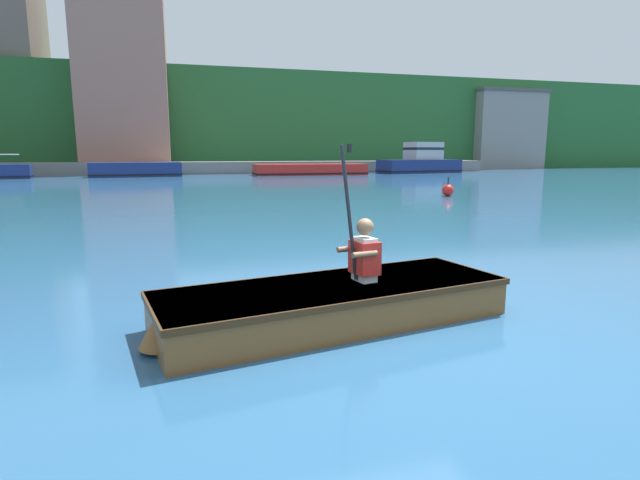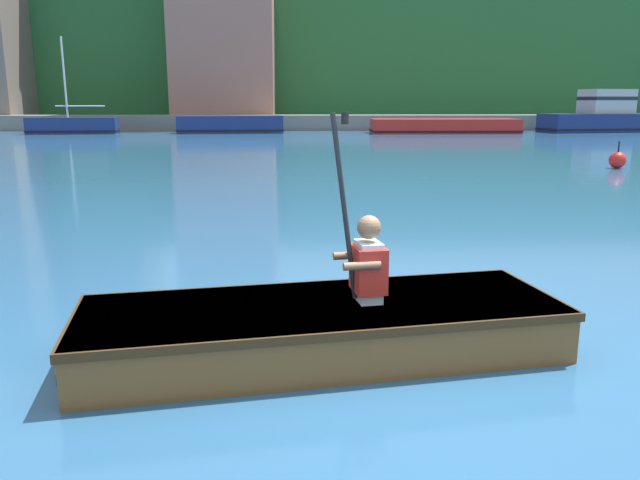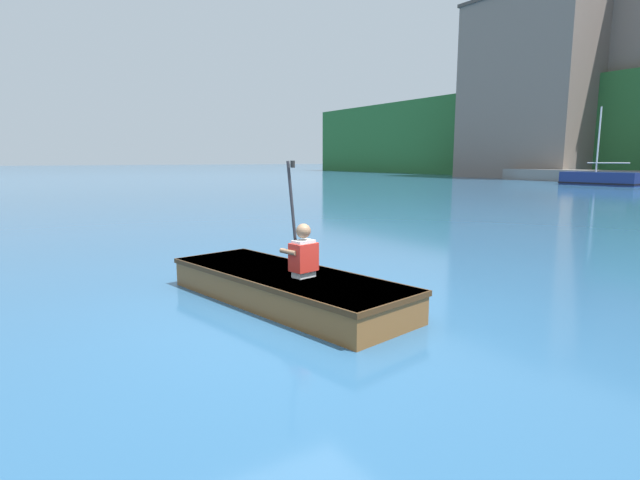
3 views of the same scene
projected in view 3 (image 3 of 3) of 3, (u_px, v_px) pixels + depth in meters
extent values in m
plane|color=#28567F|center=(299.00, 321.00, 5.36)|extent=(300.00, 300.00, 0.00)
cube|color=#75665B|center=(547.00, 92.00, 46.39)|extent=(11.43, 11.68, 15.73)
cube|color=#463D37|center=(553.00, 1.00, 45.10)|extent=(11.73, 11.98, 0.30)
cube|color=#75665B|center=(639.00, 76.00, 42.36)|extent=(10.27, 6.85, 17.46)
cube|color=navy|center=(599.00, 179.00, 32.77)|extent=(4.77, 1.84, 0.88)
cube|color=black|center=(599.00, 183.00, 32.82)|extent=(4.81, 1.89, 0.10)
cylinder|color=silver|center=(599.00, 140.00, 32.54)|extent=(0.10, 0.10, 4.20)
cylinder|color=silver|center=(608.00, 163.00, 32.25)|extent=(2.55, 0.34, 0.07)
cube|color=brown|center=(285.00, 287.00, 6.03)|extent=(3.51, 1.70, 0.37)
cube|color=#432A13|center=(285.00, 275.00, 6.01)|extent=(3.55, 1.74, 0.06)
cube|color=#432A13|center=(285.00, 275.00, 6.01)|extent=(3.01, 1.41, 0.02)
cone|color=brown|center=(214.00, 265.00, 7.19)|extent=(0.45, 0.45, 0.33)
cube|color=brown|center=(299.00, 280.00, 5.83)|extent=(0.35, 1.07, 0.03)
cube|color=silver|center=(304.00, 259.00, 5.73)|extent=(0.20, 0.26, 0.43)
cube|color=red|center=(304.00, 257.00, 5.73)|extent=(0.26, 0.32, 0.32)
sphere|color=#997051|center=(303.00, 231.00, 5.68)|extent=(0.17, 0.17, 0.17)
cylinder|color=#997051|center=(308.00, 249.00, 5.88)|extent=(0.27, 0.10, 0.06)
cylinder|color=#997051|center=(288.00, 252.00, 5.68)|extent=(0.27, 0.10, 0.06)
cylinder|color=#232328|center=(293.00, 218.00, 5.78)|extent=(0.21, 0.07, 1.30)
cylinder|color=black|center=(293.00, 164.00, 5.69)|extent=(0.05, 0.05, 0.08)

